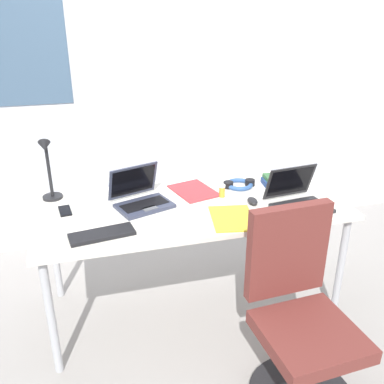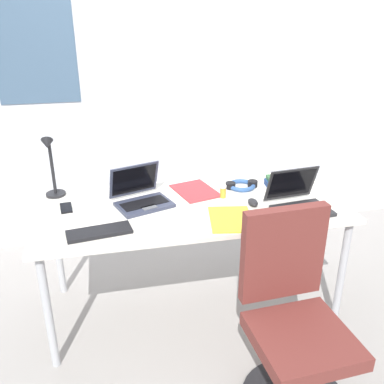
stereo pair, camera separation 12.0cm
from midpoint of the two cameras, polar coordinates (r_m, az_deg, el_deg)
The scene contains 15 objects.
ground_plane at distance 2.92m, azimuth -1.22°, elevation -14.92°, with size 12.00×12.00×0.00m, color gray.
wall_back at distance 3.40m, azimuth -6.10°, elevation 14.72°, with size 6.00×0.13×2.60m.
desk at distance 2.55m, azimuth -1.35°, elevation -2.83°, with size 1.80×0.80×0.74m.
desk_lamp at distance 2.66m, azimuth -19.90°, elevation 2.79°, with size 0.12×0.18×0.40m.
laptop_center at distance 2.53m, azimuth -8.21°, elevation -0.80°, with size 0.38×0.36×0.22m.
laptop_back_left at distance 2.54m, azimuth 12.70°, elevation -1.03°, with size 0.34×0.32×0.23m.
external_keyboard at distance 2.25m, azimuth -13.47°, elevation -5.54°, with size 0.33×0.12×0.02m, color black.
computer_mouse at distance 2.55m, azimuth 6.77°, elevation -1.21°, with size 0.06×0.10×0.03m, color black.
cell_phone at distance 2.56m, azimuth -17.94°, elevation -2.42°, with size 0.06×0.14×0.01m, color black.
headphones at distance 2.78m, azimuth 5.11°, elevation 1.03°, with size 0.21×0.18×0.04m.
pill_bottle at distance 2.61m, azimuth 2.73°, elevation 0.18°, with size 0.04×0.04×0.08m.
book_stack at distance 2.84m, azimuth 10.22°, elevation 1.56°, with size 0.21×0.15×0.06m.
paper_folder_center at distance 2.36m, azimuth 4.00°, elevation -3.52°, with size 0.23×0.31×0.01m, color gold.
paper_folder_front_right at distance 2.70m, azimuth -1.04°, elevation 0.16°, with size 0.23×0.31×0.01m, color red.
office_chair at distance 2.20m, azimuth 12.63°, elevation -17.26°, with size 0.52×0.55×0.97m.
Camera 1 is at (-0.60, -2.21, 1.82)m, focal length 39.85 mm.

